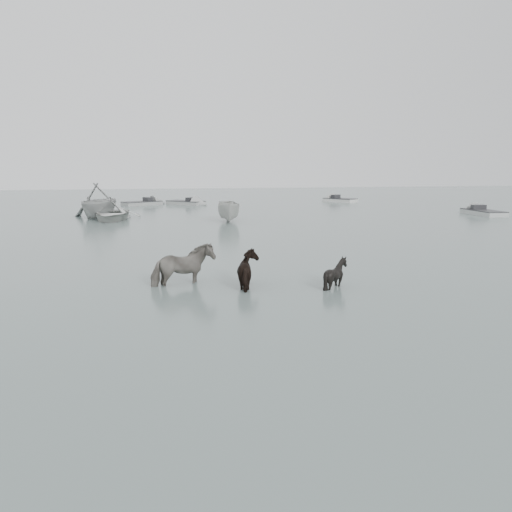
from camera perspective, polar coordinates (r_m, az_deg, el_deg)
name	(u,v)px	position (r m, az deg, el deg)	size (l,w,h in m)	color
ground	(311,291)	(15.88, 6.29, -4.03)	(140.00, 140.00, 0.00)	slate
pony_pinto	(182,259)	(16.63, -8.43, -0.34)	(0.94, 2.07, 1.74)	black
pony_dark	(251,264)	(16.31, -0.57, -0.93)	(1.46, 1.25, 1.47)	black
pony_black	(336,268)	(16.45, 9.10, -1.37)	(1.00, 1.13, 1.24)	black
rowboat_lead	(112,213)	(37.56, -16.14, 4.77)	(3.58, 5.01, 1.04)	beige
rowboat_trail	(99,199)	(39.51, -17.49, 6.20)	(4.50, 5.21, 2.74)	#ADB0AD
boat_small	(229,210)	(35.05, -3.11, 5.25)	(1.56, 4.14, 1.60)	#B6B6B1
skiff_port	(483,210)	(43.71, 24.55, 4.79)	(5.67, 1.60, 0.75)	#AAACAA
skiff_mid	(186,201)	(50.53, -8.03, 6.26)	(5.36, 1.60, 0.75)	gray
skiff_star	(340,198)	(54.49, 9.60, 6.51)	(4.82, 1.60, 0.75)	silver
skiff_far	(142,201)	(50.59, -12.91, 6.11)	(5.27, 1.60, 0.75)	gray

